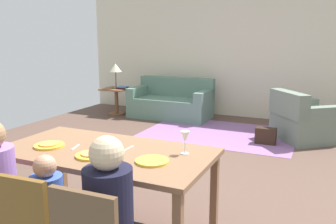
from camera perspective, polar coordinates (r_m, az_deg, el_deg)
The scene contains 21 objects.
ground_plane at distance 4.85m, azimuth 3.86°, elevation -8.33°, with size 7.43×6.29×0.02m, color brown.
back_wall at distance 7.63m, azimuth 12.68°, elevation 9.26°, with size 7.43×0.10×2.70m, color beige.
dining_table at distance 2.99m, azimuth -10.03°, elevation -7.35°, with size 1.76×0.91×0.76m.
plate_near_man at distance 3.17m, azimuth -18.57°, elevation -5.13°, with size 0.25×0.25×0.02m, color yellow.
pizza_near_man at distance 3.17m, azimuth -18.59°, elevation -4.87°, with size 0.17×0.17×0.01m, color gold.
plate_near_child at distance 2.83m, azimuth -12.16°, elevation -6.83°, with size 0.25×0.25×0.02m, color yellow.
pizza_near_child at distance 2.83m, azimuth -12.17°, elevation -6.54°, with size 0.17×0.17×0.01m, color tan.
plate_near_woman at distance 2.65m, azimuth -2.58°, elevation -7.88°, with size 0.25×0.25×0.02m, color yellow.
wine_glass at distance 2.79m, azimuth 2.77°, elevation -4.16°, with size 0.07×0.07×0.19m.
fork at distance 3.09m, azimuth -14.67°, elevation -5.49°, with size 0.02×0.15×0.01m, color silver.
knife at distance 2.97m, azimuth -6.44°, elevation -5.87°, with size 0.01×0.17×0.01m, color silver.
person_man at distance 2.93m, azimuth -25.33°, elevation -12.44°, with size 0.30×0.40×1.11m.
person_child at distance 2.64m, azimuth -18.14°, elevation -16.58°, with size 0.22×0.29×0.92m.
area_rug at distance 6.35m, azimuth 8.27°, elevation -3.38°, with size 2.60×1.80×0.01m, color #895C93.
couch at distance 7.52m, azimuth 0.56°, elevation 1.47°, with size 1.68×0.86×0.82m.
armchair at distance 6.22m, azimuth 20.87°, elevation -1.40°, with size 1.20×1.20×0.82m.
side_table at distance 7.85m, azimuth -8.30°, elevation 2.34°, with size 0.56×0.56×0.58m.
table_lamp at distance 7.77m, azimuth -8.44°, elevation 6.93°, with size 0.26×0.26×0.54m.
book_lower at distance 7.75m, azimuth -7.22°, elevation 3.87°, with size 0.22×0.16×0.03m, color maroon.
book_upper at distance 7.69m, azimuth -7.30°, elevation 4.02°, with size 0.22×0.16×0.03m, color #305487.
handbag at distance 5.86m, azimuth 15.45°, elevation -3.72°, with size 0.32×0.16×0.26m, color #2F1F14.
Camera 1 is at (1.60, -3.72, 1.66)m, focal length 37.88 mm.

